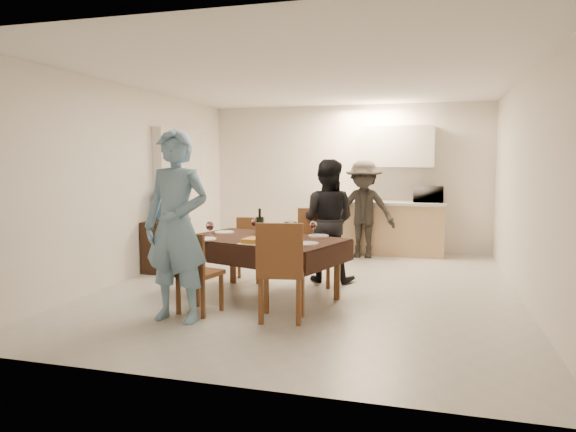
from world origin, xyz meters
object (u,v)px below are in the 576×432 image
object	(u,v)px
wine_bottle	(260,223)
person_near	(176,226)
savoury_tart	(260,241)
person_kitchen	(363,209)
microwave	(428,194)
water_pitcher	(290,231)
person_far	(327,221)
water_jug	(166,205)
console	(167,245)
dining_table	(263,241)

from	to	relation	value
wine_bottle	person_near	bearing A→B (deg)	-114.44
savoury_tart	person_kitchen	xyz separation A→B (m)	(0.71, 3.26, 0.07)
wine_bottle	microwave	size ratio (longest dim) A/B	0.69
water_pitcher	person_far	xyz separation A→B (m)	(0.20, 1.10, -0.00)
person_far	person_near	bearing A→B (deg)	64.19
person_kitchen	water_jug	bearing A→B (deg)	-146.58
console	wine_bottle	xyz separation A→B (m)	(1.81, -1.07, 0.51)
console	person_far	world-z (taller)	person_far
dining_table	wine_bottle	xyz separation A→B (m)	(-0.05, 0.05, 0.20)
console	person_near	size ratio (longest dim) A/B	0.42
wine_bottle	water_pitcher	bearing A→B (deg)	-14.04
person_far	console	bearing A→B (deg)	0.12
person_near	person_far	xyz separation A→B (m)	(1.10, 2.10, -0.14)
person_near	person_far	size ratio (longest dim) A/B	1.17
dining_table	console	size ratio (longest dim) A/B	2.56
microwave	person_near	world-z (taller)	person_near
dining_table	console	bearing A→B (deg)	166.84
water_jug	person_kitchen	size ratio (longest dim) A/B	0.27
person_kitchen	person_near	bearing A→B (deg)	-109.07
console	savoury_tart	distance (m)	2.49
dining_table	console	distance (m)	2.19
dining_table	person_far	size ratio (longest dim) A/B	1.26
dining_table	water_jug	distance (m)	2.19
water_pitcher	microwave	bearing A→B (deg)	66.20
console	water_jug	distance (m)	0.59
dining_table	water_jug	size ratio (longest dim) A/B	4.69
water_jug	savoury_tart	world-z (taller)	water_jug
water_jug	person_far	world-z (taller)	person_far
microwave	person_kitchen	distance (m)	1.15
savoury_tart	microwave	size ratio (longest dim) A/B	0.85
water_pitcher	person_kitchen	xyz separation A→B (m)	(0.46, 2.93, -0.01)
wine_bottle	person_far	size ratio (longest dim) A/B	0.21
water_pitcher	dining_table	bearing A→B (deg)	171.87
water_pitcher	microwave	world-z (taller)	microwave
savoury_tart	person_kitchen	bearing A→B (deg)	77.73
water_pitcher	person_kitchen	size ratio (longest dim) A/B	0.13
water_jug	wine_bottle	world-z (taller)	water_jug
console	water_pitcher	world-z (taller)	water_pitcher
water_jug	person_kitchen	distance (m)	3.20
water_pitcher	wine_bottle	bearing A→B (deg)	165.96
wine_bottle	microwave	xyz separation A→B (m)	(1.89, 3.28, 0.17)
water_jug	wine_bottle	xyz separation A→B (m)	(1.81, -1.07, -0.08)
wine_bottle	person_kitchen	xyz separation A→B (m)	(0.86, 2.83, -0.07)
microwave	person_kitchen	size ratio (longest dim) A/B	0.31
person_far	person_kitchen	size ratio (longest dim) A/B	1.01
person_near	person_far	bearing A→B (deg)	66.49
savoury_tart	person_near	world-z (taller)	person_near
dining_table	savoury_tart	size ratio (longest dim) A/B	4.91
console	wine_bottle	world-z (taller)	wine_bottle
person_far	dining_table	bearing A→B (deg)	64.19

